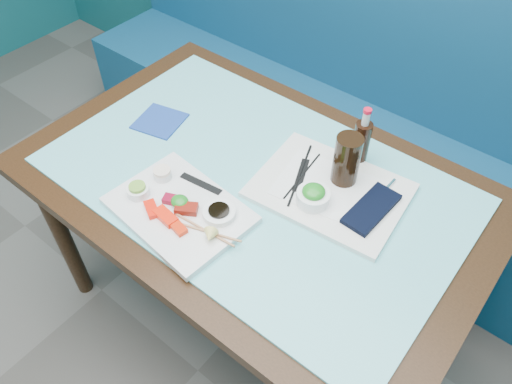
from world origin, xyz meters
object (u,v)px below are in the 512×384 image
Objects in this scene: blue_napkin at (160,121)px; cola_glass at (347,160)px; booth_bench at (373,134)px; sashimi_plate at (179,210)px; dining_table at (254,199)px; seaweed_bowl at (313,197)px; serving_tray at (330,190)px; cola_bottle_body at (361,143)px.

cola_glass is at bearing 12.52° from blue_napkin.
booth_bench is 0.87m from cola_glass.
dining_table is at bearing 76.87° from sashimi_plate.
cola_glass is (0.02, 0.13, 0.06)m from seaweed_bowl.
serving_tray is 0.10m from cola_glass.
dining_table is at bearing -90.00° from booth_bench.
serving_tray is 2.91× the size of cola_bottle_body.
seaweed_bowl reaches higher than blue_napkin.
blue_napkin is at bearing -177.73° from serving_tray.
dining_table is 9.59× the size of blue_napkin.
dining_table is at bearing -1.31° from blue_napkin.
booth_bench is 20.54× the size of blue_napkin.
cola_glass is at bearing 81.25° from seaweed_bowl.
blue_napkin is (-0.41, -0.83, 0.39)m from booth_bench.
booth_bench is 7.88× the size of sashimi_plate.
booth_bench is 31.66× the size of seaweed_bowl.
dining_table is at bearing -145.38° from cola_glass.
booth_bench reaches higher than cola_bottle_body.
serving_tray is at bearing 7.79° from blue_napkin.
cola_bottle_body is (0.28, 0.49, 0.06)m from sashimi_plate.
cola_glass reaches higher than dining_table.
serving_tray is 2.91× the size of blue_napkin.
booth_bench is 1.15m from sashimi_plate.
seaweed_bowl is (0.20, 0.02, 0.13)m from dining_table.
cola_bottle_body reaches higher than serving_tray.
blue_napkin is (-0.62, -0.25, -0.07)m from cola_bottle_body.
serving_tray is 4.48× the size of seaweed_bowl.
booth_bench is 0.94m from seaweed_bowl.
sashimi_plate is at bearing -136.51° from serving_tray.
booth_bench reaches higher than blue_napkin.
seaweed_bowl is 0.24m from cola_bottle_body.
blue_napkin is (-0.41, 0.01, 0.09)m from dining_table.
serving_tray is 0.18m from cola_bottle_body.
dining_table is 3.68× the size of sashimi_plate.
cola_bottle_body reaches higher than dining_table.
serving_tray is 2.69× the size of cola_glass.
dining_table is 14.77× the size of seaweed_bowl.
dining_table is 3.30× the size of serving_tray.
sashimi_plate is at bearing -127.60° from cola_glass.
booth_bench reaches higher than seaweed_bowl.
seaweed_bowl is at bearing -98.75° from cola_glass.
cola_glass reaches higher than seaweed_bowl.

